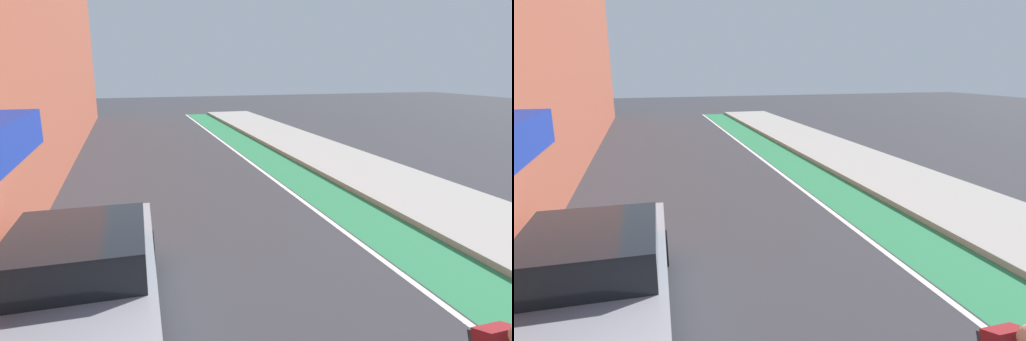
% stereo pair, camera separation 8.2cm
% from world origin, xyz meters
% --- Properties ---
extents(ground_plane, '(85.54, 85.54, 0.00)m').
position_xyz_m(ground_plane, '(0.00, 15.44, 0.00)').
color(ground_plane, '#38383D').
extents(bike_lane_paint, '(1.60, 38.88, 0.00)m').
position_xyz_m(bike_lane_paint, '(3.13, 17.44, 0.00)').
color(bike_lane_paint, '#2D8451').
rests_on(bike_lane_paint, ground).
extents(lane_divider_stripe, '(0.12, 38.88, 0.00)m').
position_xyz_m(lane_divider_stripe, '(2.23, 17.44, 0.00)').
color(lane_divider_stripe, white).
rests_on(lane_divider_stripe, ground).
extents(sidewalk_right, '(3.24, 38.88, 0.14)m').
position_xyz_m(sidewalk_right, '(5.55, 17.44, 0.07)').
color(sidewalk_right, '#A8A59E').
rests_on(sidewalk_right, ground).
extents(parked_sedan_silver, '(2.03, 4.54, 1.53)m').
position_xyz_m(parked_sedan_silver, '(-2.88, 9.70, 0.79)').
color(parked_sedan_silver, '#9EA0A8').
rests_on(parked_sedan_silver, ground).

